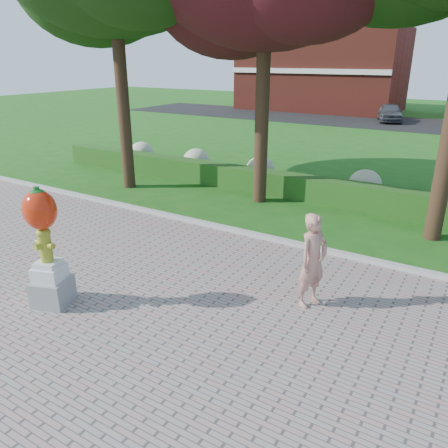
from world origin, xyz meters
name	(u,v)px	position (x,y,z in m)	size (l,w,h in m)	color
ground	(214,291)	(0.00, 0.00, 0.00)	(100.00, 100.00, 0.00)	#195415
walkway	(57,414)	(0.00, -4.00, 0.02)	(40.00, 14.00, 0.04)	gray
curb	(275,240)	(0.00, 3.00, 0.07)	(40.00, 0.18, 0.15)	#ADADA5
lawn_hedge	(326,191)	(0.00, 7.00, 0.40)	(24.00, 0.70, 0.80)	#194714
hydrangea_row	(352,182)	(0.57, 8.00, 0.55)	(20.10, 1.10, 0.99)	#BBBC90
street	(423,125)	(0.00, 28.00, 0.01)	(50.00, 8.00, 0.02)	black
building_left	(322,70)	(-10.00, 34.00, 3.50)	(14.00, 8.00, 7.00)	maroon
hydrant_sculpture	(45,244)	(-2.41, -2.11, 1.30)	(0.82, 0.82, 2.39)	gray
woman	(313,261)	(1.92, 0.51, 0.98)	(0.68, 0.45, 1.87)	tan
parked_car	(390,112)	(-2.51, 28.62, 0.69)	(1.59, 3.95, 1.35)	#45484D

